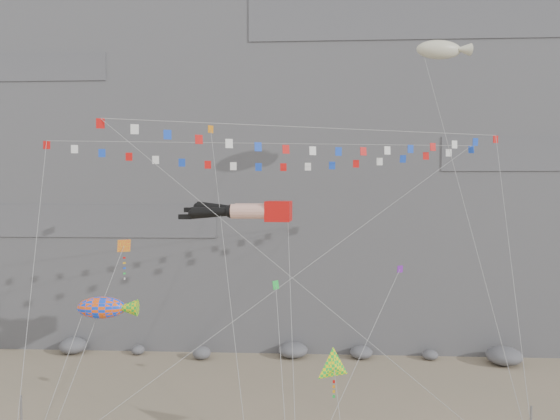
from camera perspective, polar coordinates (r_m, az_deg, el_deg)
name	(u,v)px	position (r m, az deg, el deg)	size (l,w,h in m)	color
cliff	(297,101)	(63.58, 1.83, 11.36)	(80.00, 28.00, 50.00)	slate
talus_boulders	(293,350)	(49.94, 1.38, -14.47)	(60.00, 3.00, 1.20)	slate
legs_kite	(248,211)	(36.30, -3.36, -0.11)	(8.32, 14.47, 18.79)	red
flag_banner_upper	(271,144)	(38.85, -0.98, 6.94)	(29.65, 15.71, 25.24)	red
flag_banner_lower	(326,128)	(35.36, 4.84, 8.49)	(25.10, 13.04, 22.81)	red
harlequin_kite	(124,247)	(34.68, -16.02, -3.71)	(3.80, 6.29, 12.98)	red
fish_windsock	(101,308)	(33.12, -18.17, -9.68)	(4.79, 4.56, 9.39)	#FA510C
delta_kite	(334,367)	(30.53, 5.66, -16.05)	(2.05, 6.10, 7.60)	yellow
blimp_windsock	(439,50)	(42.83, 16.27, 15.72)	(5.13, 12.20, 27.50)	beige
small_kite_a	(211,134)	(40.37, -7.21, 7.89)	(5.25, 14.94, 24.41)	orange
small_kite_b	(398,274)	(34.93, 12.23, -6.51)	(6.92, 9.33, 14.67)	#6C1B9D
small_kite_c	(276,288)	(31.63, -0.43, -8.13)	(1.77, 7.42, 11.64)	green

